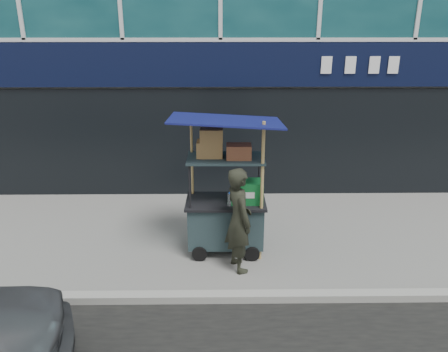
{
  "coord_description": "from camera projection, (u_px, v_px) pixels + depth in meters",
  "views": [
    {
      "loc": [
        -0.05,
        -5.46,
        3.76
      ],
      "look_at": [
        0.04,
        1.2,
        1.39
      ],
      "focal_mm": 35.0,
      "sensor_mm": 36.0,
      "label": 1
    }
  ],
  "objects": [
    {
      "name": "vendor_cart",
      "position": [
        227.0,
        205.0,
        7.33
      ],
      "size": [
        1.78,
        1.27,
        2.39
      ],
      "rotation": [
        0.0,
        0.0,
        -0.01
      ],
      "color": "#1A282C",
      "rests_on": "ground"
    },
    {
      "name": "curb",
      "position": [
        223.0,
        297.0,
        6.2
      ],
      "size": [
        80.0,
        0.18,
        0.12
      ],
      "primitive_type": "cube",
      "color": "gray",
      "rests_on": "ground"
    },
    {
      "name": "vendor_man",
      "position": [
        239.0,
        220.0,
        6.77
      ],
      "size": [
        0.6,
        0.72,
        1.7
      ],
      "primitive_type": "imported",
      "rotation": [
        0.0,
        0.0,
        1.92
      ],
      "color": "black",
      "rests_on": "ground"
    },
    {
      "name": "ground",
      "position": [
        222.0,
        292.0,
        6.41
      ],
      "size": [
        80.0,
        80.0,
        0.0
      ],
      "primitive_type": "plane",
      "color": "slate",
      "rests_on": "ground"
    }
  ]
}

